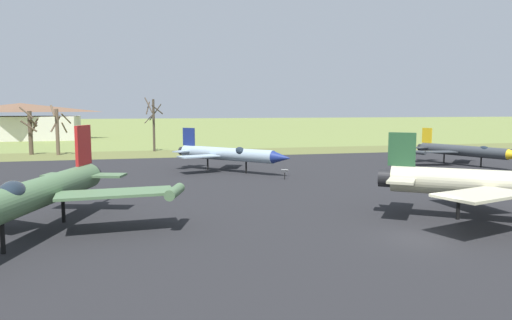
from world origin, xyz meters
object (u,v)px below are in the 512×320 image
object	(u,v)px
jet_fighter_front_left	(31,195)
jet_fighter_rear_left	(229,154)
visitor_building	(21,122)
jet_fighter_rear_center	(464,151)
info_placard_rear_left	(285,173)

from	to	relation	value
jet_fighter_front_left	jet_fighter_rear_left	bearing A→B (deg)	57.25
jet_fighter_rear_left	jet_fighter_front_left	bearing A→B (deg)	-122.75
jet_fighter_rear_left	visitor_building	world-z (taller)	visitor_building
jet_fighter_front_left	jet_fighter_rear_center	distance (m)	48.99
info_placard_rear_left	visitor_building	distance (m)	80.66
jet_fighter_front_left	jet_fighter_rear_center	world-z (taller)	jet_fighter_front_left
jet_fighter_rear_left	visitor_building	size ratio (longest dim) A/B	0.50
jet_fighter_rear_center	jet_fighter_rear_left	size ratio (longest dim) A/B	1.07
jet_fighter_rear_center	info_placard_rear_left	bearing A→B (deg)	-167.30
info_placard_rear_left	jet_fighter_rear_left	bearing A→B (deg)	122.12
jet_fighter_front_left	jet_fighter_rear_center	size ratio (longest dim) A/B	1.31
jet_fighter_front_left	visitor_building	distance (m)	89.44
jet_fighter_rear_center	visitor_building	bearing A→B (deg)	134.27
jet_fighter_rear_center	info_placard_rear_left	xyz separation A→B (m)	(-24.36, -5.49, -1.18)
jet_fighter_rear_left	info_placard_rear_left	size ratio (longest dim) A/B	11.71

